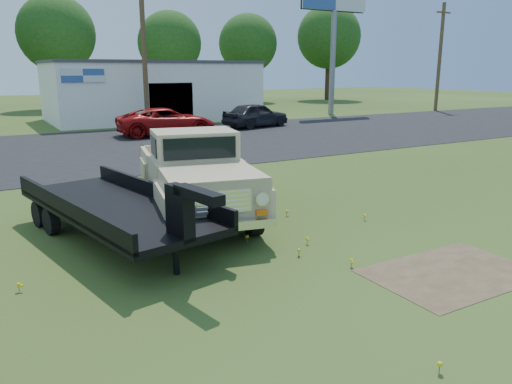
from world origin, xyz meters
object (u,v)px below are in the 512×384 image
billboard (334,3)px  vintage_pickup_truck (195,174)px  red_pickup (167,122)px  flatbed_trailer (115,202)px  dark_sedan (256,115)px

billboard → vintage_pickup_truck: bearing=-134.5°
vintage_pickup_truck → red_pickup: bearing=84.4°
billboard → red_pickup: 19.01m
flatbed_trailer → red_pickup: flatbed_trailer is taller
billboard → red_pickup: bearing=-159.4°
dark_sedan → billboard: bearing=-75.2°
red_pickup → flatbed_trailer: bearing=160.6°
billboard → flatbed_trailer: billboard is taller
vintage_pickup_truck → flatbed_trailer: 2.36m
dark_sedan → red_pickup: bearing=86.0°
billboard → vintage_pickup_truck: size_ratio=1.86×
vintage_pickup_truck → flatbed_trailer: bearing=-147.0°
dark_sedan → flatbed_trailer: bearing=129.7°
billboard → dark_sedan: 13.70m
billboard → dark_sedan: size_ratio=2.48×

